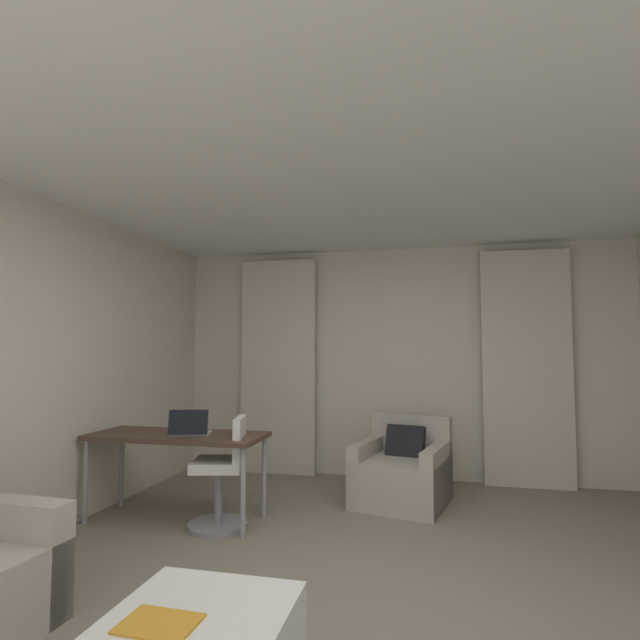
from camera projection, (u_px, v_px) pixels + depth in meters
name	position (u px, v px, depth m)	size (l,w,h in m)	color
ground_plane	(359.00, 620.00, 2.60)	(12.00, 12.00, 0.00)	gray
wall_window	(396.00, 362.00, 5.63)	(5.12, 0.06, 2.60)	beige
ceiling	(356.00, 135.00, 2.77)	(5.12, 6.12, 0.06)	white
curtain_left_panel	(278.00, 366.00, 5.80)	(0.90, 0.06, 2.50)	beige
curtain_right_panel	(527.00, 367.00, 5.20)	(0.90, 0.06, 2.50)	beige
armchair	(403.00, 473.00, 4.62)	(0.95, 0.99, 0.79)	#B2A899
desk	(177.00, 441.00, 4.17)	(1.48, 0.59, 0.72)	#4C3828
desk_chair	(223.00, 478.00, 3.98)	(0.48, 0.48, 0.88)	gray
laptop	(190.00, 430.00, 4.09)	(0.37, 0.32, 0.22)	#ADADB2
magazine_open	(159.00, 624.00, 1.79)	(0.29, 0.21, 0.01)	orange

